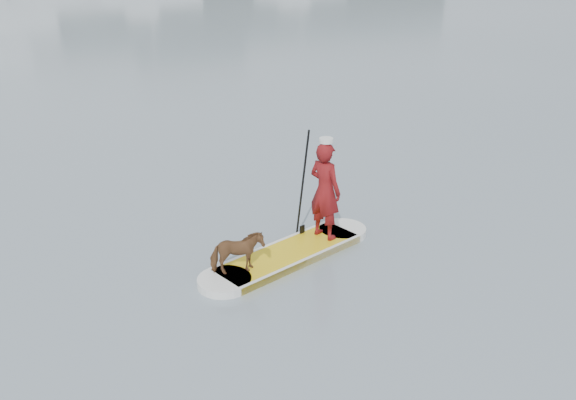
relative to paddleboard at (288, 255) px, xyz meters
name	(u,v)px	position (x,y,z in m)	size (l,w,h in m)	color
ground	(40,364)	(-3.83, -1.14, -0.06)	(140.00, 140.00, 0.00)	slate
paddleboard	(288,255)	(0.00, 0.00, 0.00)	(3.19, 1.53, 0.12)	gold
paddler	(325,191)	(0.76, 0.23, 0.87)	(0.59, 0.39, 1.62)	maroon
white_cap	(326,140)	(0.76, 0.23, 1.72)	(0.22, 0.22, 0.07)	silver
dog	(237,253)	(-0.96, -0.29, 0.39)	(0.35, 0.77, 0.65)	brown
paddle	(302,196)	(0.49, 0.48, 0.74)	(0.12, 0.30, 2.00)	black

